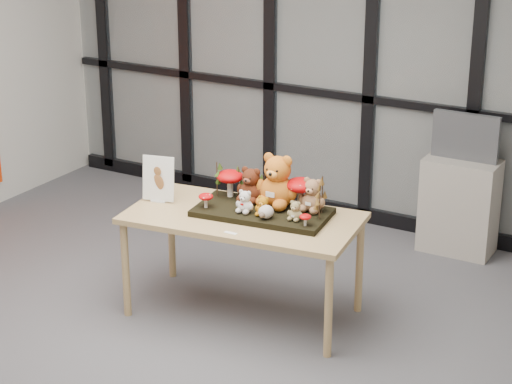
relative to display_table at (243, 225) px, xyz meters
The scene contains 25 objects.
floor 0.94m from the display_table, 124.70° to the right, with size 5.00×5.00×0.00m, color #56565B.
room_shell 1.25m from the display_table, 124.70° to the right, with size 5.00×5.00×5.00m.
glass_partition 2.09m from the display_table, 101.77° to the left, with size 4.90×0.06×2.78m.
display_table is the anchor object (origin of this frame).
diorama_tray 0.15m from the display_table, 33.61° to the left, with size 0.86×0.43×0.04m, color black.
bear_pooh_yellow 0.38m from the display_table, 51.02° to the left, with size 0.29×0.27×0.38m, color #CA681A, non-canonical shape.
bear_brown_medium 0.29m from the display_table, 101.55° to the left, with size 0.20×0.18×0.26m, color #471B0D, non-canonical shape.
bear_tan_back 0.50m from the display_table, 28.50° to the left, with size 0.18×0.17×0.24m, color #936644, non-canonical shape.
bear_small_yellow 0.24m from the display_table, ahead, with size 0.11×0.10×0.14m, color #B56B0D, non-canonical shape.
bear_white_bow 0.19m from the display_table, 38.30° to the right, with size 0.13×0.11×0.16m, color silver, non-canonical shape.
bear_beige_small 0.41m from the display_table, ahead, with size 0.11×0.10×0.14m, color #8F7F4F, non-canonical shape.
plush_cream_hedgehog 0.25m from the display_table, 13.91° to the right, with size 0.07×0.07×0.09m, color beige, non-canonical shape.
mushroom_back_left 0.34m from the display_table, 138.79° to the left, with size 0.18×0.18×0.20m, color #AC0507, non-canonical shape.
mushroom_back_right 0.43m from the display_table, 37.17° to the left, with size 0.20×0.20×0.22m, color #AC0507, non-canonical shape.
mushroom_front_left 0.29m from the display_table, 161.24° to the right, with size 0.10×0.10×0.11m, color #AC0507, non-canonical shape.
mushroom_front_right 0.49m from the display_table, ahead, with size 0.07×0.07×0.08m, color #AC0507, non-canonical shape.
sprig_green_far_left 0.38m from the display_table, 154.04° to the left, with size 0.05×0.05×0.24m, color #1F390D, non-canonical shape.
sprig_green_mid_left 0.32m from the display_table, 127.01° to the left, with size 0.05×0.05×0.21m, color #1F390D, non-canonical shape.
sprig_dry_far_right 0.56m from the display_table, 24.23° to the left, with size 0.05×0.05×0.25m, color brown, non-canonical shape.
sprig_dry_mid_right 0.54m from the display_table, 11.28° to the left, with size 0.05×0.05×0.18m, color brown, non-canonical shape.
sprig_green_centre 0.30m from the display_table, 82.87° to the left, with size 0.05×0.05×0.18m, color #1F390D, non-canonical shape.
sign_holder 0.66m from the display_table, behind, with size 0.22×0.09×0.31m.
label_card 0.31m from the display_table, 74.07° to the right, with size 0.08×0.03×0.00m, color white.
cabinet 1.95m from the display_table, 61.75° to the left, with size 0.55×0.32×0.74m, color gray.
monitor 1.96m from the display_table, 62.01° to the left, with size 0.50×0.05×0.36m.
Camera 1 is at (3.20, -4.20, 2.92)m, focal length 65.00 mm.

